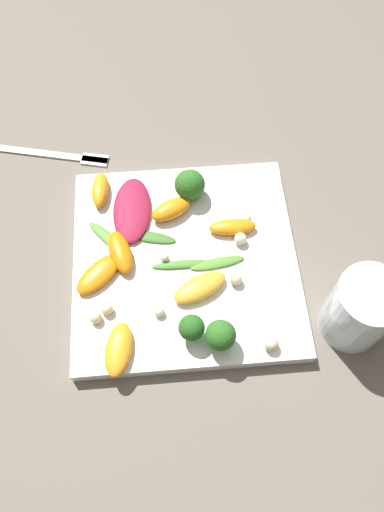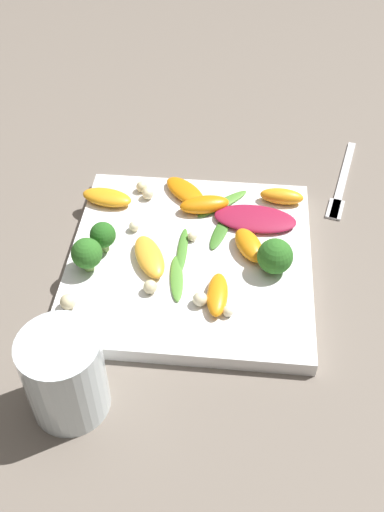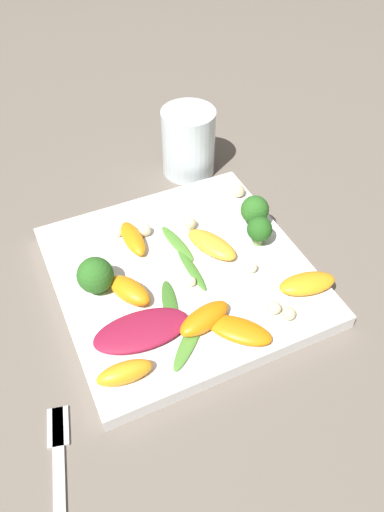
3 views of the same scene
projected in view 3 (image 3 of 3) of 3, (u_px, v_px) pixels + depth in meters
name	position (u px, v px, depth m)	size (l,w,h in m)	color
ground_plane	(182.00, 280.00, 0.63)	(2.40, 2.40, 0.00)	#6B6056
plate	(182.00, 275.00, 0.62)	(0.30, 0.30, 0.02)	white
drinking_glass	(188.00, 142.00, 0.75)	(0.08, 0.08, 0.10)	silver
fork	(59.00, 478.00, 0.46)	(0.06, 0.18, 0.01)	silver
radicchio_leaf_0	(142.00, 330.00, 0.54)	(0.11, 0.06, 0.01)	maroon
orange_segment_0	(307.00, 283.00, 0.59)	(0.07, 0.04, 0.02)	orange
orange_segment_1	(205.00, 318.00, 0.55)	(0.07, 0.05, 0.02)	orange
orange_segment_2	(133.00, 238.00, 0.64)	(0.02, 0.07, 0.02)	orange
orange_segment_3	(130.00, 291.00, 0.58)	(0.05, 0.07, 0.02)	orange
orange_segment_4	(239.00, 330.00, 0.54)	(0.07, 0.08, 0.01)	orange
orange_segment_5	(212.00, 244.00, 0.63)	(0.06, 0.08, 0.02)	#FCAD33
orange_segment_6	(125.00, 373.00, 0.50)	(0.06, 0.03, 0.02)	orange
broccoli_floret_0	(260.00, 230.00, 0.63)	(0.03, 0.03, 0.04)	#7A9E51
broccoli_floret_1	(95.00, 275.00, 0.58)	(0.04, 0.04, 0.04)	#84AD5B
broccoli_floret_2	(255.00, 210.00, 0.65)	(0.04, 0.04, 0.05)	#84AD5B
arugula_sprig_0	(191.00, 268.00, 0.61)	(0.01, 0.08, 0.00)	#47842D
arugula_sprig_1	(190.00, 339.00, 0.54)	(0.07, 0.07, 0.00)	#518E33
arugula_sprig_2	(170.00, 304.00, 0.57)	(0.03, 0.07, 0.00)	#3D7528
arugula_sprig_3	(177.00, 243.00, 0.64)	(0.03, 0.08, 0.00)	#518E33
macadamia_nut_0	(274.00, 308.00, 0.56)	(0.02, 0.02, 0.02)	beige
macadamia_nut_1	(190.00, 223.00, 0.66)	(0.02, 0.02, 0.02)	beige
macadamia_nut_2	(252.00, 267.00, 0.61)	(0.01, 0.01, 0.01)	beige
macadamia_nut_3	(188.00, 283.00, 0.59)	(0.01, 0.01, 0.01)	beige
macadamia_nut_4	(145.00, 230.00, 0.65)	(0.02, 0.02, 0.02)	beige
macadamia_nut_5	(118.00, 232.00, 0.65)	(0.01, 0.01, 0.01)	beige
macadamia_nut_6	(238.00, 191.00, 0.71)	(0.02, 0.02, 0.02)	beige
macadamia_nut_7	(289.00, 314.00, 0.56)	(0.02, 0.02, 0.02)	beige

